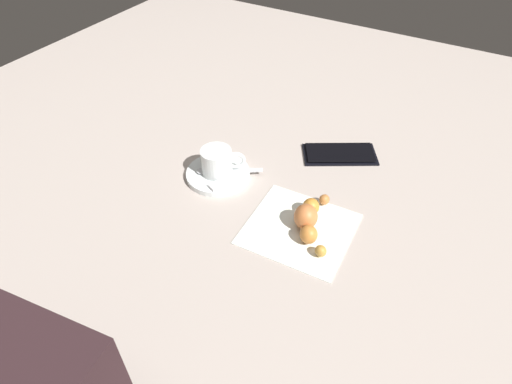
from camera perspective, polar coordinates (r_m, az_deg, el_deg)
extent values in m
plane|color=#AFA197|center=(0.85, -0.07, -0.22)|extent=(1.80, 1.80, 0.00)
cylinder|color=silver|center=(0.89, -4.98, 2.36)|extent=(0.13, 0.13, 0.01)
cylinder|color=silver|center=(0.87, -5.18, 4.00)|extent=(0.06, 0.06, 0.05)
cylinder|color=#3D2312|center=(0.86, -5.21, 4.39)|extent=(0.05, 0.05, 0.00)
torus|color=silver|center=(0.86, -2.66, 4.16)|extent=(0.04, 0.03, 0.04)
cube|color=silver|center=(0.88, -2.54, 2.79)|extent=(0.09, 0.07, 0.00)
ellipsoid|color=silver|center=(0.88, -6.90, 2.72)|extent=(0.03, 0.03, 0.01)
cube|color=white|center=(0.85, -4.33, 1.28)|extent=(0.04, 0.06, 0.01)
cube|color=white|center=(0.78, 5.65, -4.76)|extent=(0.19, 0.18, 0.00)
ellipsoid|color=#B16F37|center=(0.82, 8.92, -0.98)|extent=(0.03, 0.03, 0.02)
ellipsoid|color=#C7802E|center=(0.80, 7.26, -1.83)|extent=(0.03, 0.03, 0.03)
ellipsoid|color=#C36F39|center=(0.77, 6.52, -3.22)|extent=(0.06, 0.06, 0.05)
ellipsoid|color=#C87933|center=(0.75, 6.89, -5.52)|extent=(0.04, 0.04, 0.03)
ellipsoid|color=#BA8636|center=(0.74, 8.46, -7.63)|extent=(0.02, 0.02, 0.02)
cube|color=black|center=(0.95, 10.90, 4.93)|extent=(0.17, 0.14, 0.01)
cube|color=black|center=(0.95, 10.93, 5.15)|extent=(0.16, 0.13, 0.00)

